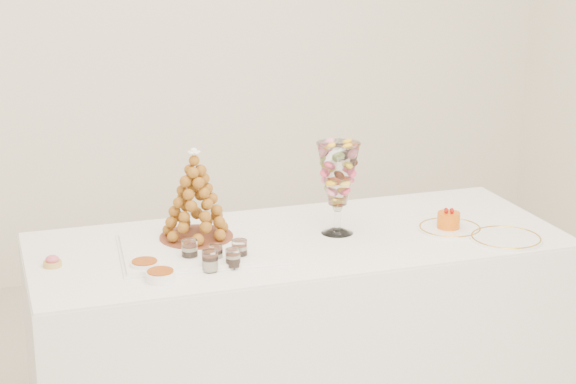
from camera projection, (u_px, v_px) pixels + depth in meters
name	position (u px, v px, depth m)	size (l,w,h in m)	color
buffet_table	(298.00, 331.00, 3.59)	(1.96, 0.84, 0.74)	white
lace_tray	(202.00, 248.00, 3.37)	(0.55, 0.41, 0.02)	white
macaron_vase	(338.00, 175.00, 3.48)	(0.16, 0.16, 0.34)	white
cake_plate	(450.00, 229.00, 3.58)	(0.23, 0.23, 0.01)	white
spare_plate	(506.00, 239.00, 3.47)	(0.26, 0.26, 0.01)	white
pink_tart	(52.00, 262.00, 3.22)	(0.06, 0.06, 0.04)	tan
verrine_a	(190.00, 251.00, 3.26)	(0.06, 0.06, 0.07)	white
verrine_b	(216.00, 254.00, 3.25)	(0.05, 0.05, 0.06)	white
verrine_c	(239.00, 250.00, 3.27)	(0.05, 0.05, 0.07)	white
verrine_d	(210.00, 261.00, 3.17)	(0.05, 0.05, 0.07)	white
verrine_e	(233.00, 258.00, 3.20)	(0.05, 0.05, 0.07)	white
ramekin_back	(145.00, 266.00, 3.18)	(0.09, 0.09, 0.03)	white
ramekin_front	(160.00, 276.00, 3.10)	(0.10, 0.10, 0.03)	white
croquembouche	(195.00, 195.00, 3.40)	(0.26, 0.26, 0.33)	brown
mousse_cake	(449.00, 220.00, 3.56)	(0.08, 0.08, 0.07)	#E2620A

